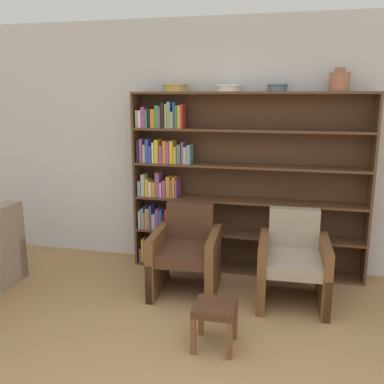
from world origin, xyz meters
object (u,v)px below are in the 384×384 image
Objects in this scene: bowl_brass at (228,88)px; bowl_stoneware at (277,87)px; footstool at (215,313)px; armchair_leather at (186,253)px; bowl_cream at (175,87)px; vase_tall at (339,81)px; bookshelf at (223,184)px; armchair_cushioned at (293,262)px.

bowl_stoneware is (0.50, -0.00, 0.00)m from bowl_brass.
armchair_leather is at bearing 116.40° from footstool.
bowl_cream is 1.04× the size of bowl_brass.
vase_tall reaches higher than bowl_brass.
vase_tall is (1.10, 0.00, 0.06)m from bowl_brass.
bookshelf is 2.96× the size of armchair_leather.
armchair_cushioned is (1.04, 0.00, 0.00)m from armchair_leather.
armchair_cushioned is 2.39× the size of footstool.
vase_tall is (0.60, 0.00, 0.05)m from bowl_stoneware.
vase_tall is 1.82m from armchair_cushioned.
bowl_brass is at bearing -118.41° from armchair_leather.
bowl_cream reaches higher than bookshelf.
bowl_cream is (-0.53, -0.02, 1.04)m from bookshelf.
armchair_leather and armchair_cushioned have the same top height.
armchair_cushioned is at bearing -119.01° from vase_tall.
vase_tall reaches higher than bowl_cream.
bowl_cream is at bearing -180.00° from vase_tall.
armchair_cushioned is 1.10m from footstool.
bookshelf is 7.06× the size of footstool.
bowl_stoneware reaches higher than armchair_cushioned.
bowl_stoneware reaches higher than armchair_leather.
bowl_stoneware is at bearing -0.00° from bowl_brass.
footstool is (-0.58, -0.93, -0.11)m from armchair_cushioned.
bowl_stoneware is 1.91m from armchair_leather.
bowl_stoneware reaches higher than bookshelf.
armchair_cushioned is (0.74, -0.64, -1.61)m from bowl_brass.
armchair_leather is at bearing -141.43° from bowl_stoneware.
vase_tall is at bearing 0.00° from bowl_cream.
bookshelf is at bearing -41.47° from armchair_cushioned.
vase_tall is 0.26× the size of armchair_leather.
bowl_cream reaches higher than footstool.
footstool is at bearing -102.06° from bowl_stoneware.
footstool is (0.21, -1.59, -0.69)m from bookshelf.
bowl_cream is at bearing -27.69° from armchair_cushioned.
bowl_brass reaches higher than armchair_leather.
armchair_cushioned is (-0.35, -0.64, -1.67)m from vase_tall.
bookshelf reaches higher than armchair_cushioned.
armchair_cushioned is (0.24, -0.64, -1.62)m from bowl_stoneware.
bowl_brass is at bearing 96.03° from footstool.
armchair_cushioned is (0.79, -0.65, -0.58)m from bookshelf.
armchair_leather is (-0.80, -0.64, -1.62)m from bowl_stoneware.
vase_tall reaches higher than bookshelf.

